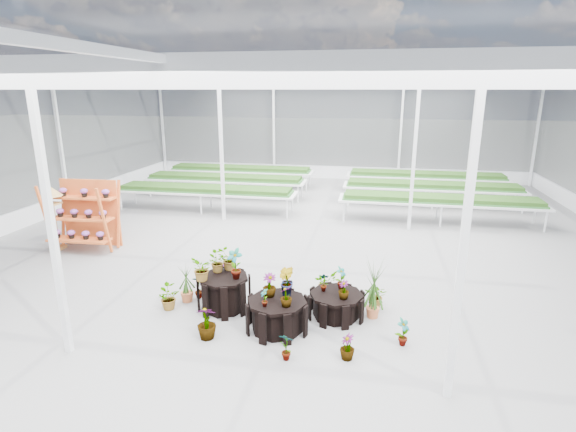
% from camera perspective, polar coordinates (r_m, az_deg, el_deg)
% --- Properties ---
extents(ground_plane, '(24.00, 24.00, 0.00)m').
position_cam_1_polar(ground_plane, '(10.79, 0.32, -7.13)').
color(ground_plane, gray).
rests_on(ground_plane, ground).
extents(greenhouse_shell, '(18.00, 24.00, 4.50)m').
position_cam_1_polar(greenhouse_shell, '(10.13, 0.34, 4.67)').
color(greenhouse_shell, white).
rests_on(greenhouse_shell, ground).
extents(steel_frame, '(18.00, 24.00, 4.50)m').
position_cam_1_polar(steel_frame, '(10.13, 0.34, 4.67)').
color(steel_frame, silver).
rests_on(steel_frame, ground).
extents(nursery_benches, '(16.00, 7.00, 0.84)m').
position_cam_1_polar(nursery_benches, '(17.49, 4.61, 3.23)').
color(nursery_benches, silver).
rests_on(nursery_benches, ground).
extents(plinth_tall, '(1.28, 1.28, 0.69)m').
position_cam_1_polar(plinth_tall, '(9.05, -8.11, -9.63)').
color(plinth_tall, black).
rests_on(plinth_tall, ground).
extents(plinth_mid, '(1.35, 1.35, 0.58)m').
position_cam_1_polar(plinth_mid, '(8.26, -1.37, -12.47)').
color(plinth_mid, black).
rests_on(plinth_mid, ground).
extents(plinth_low, '(1.36, 1.36, 0.47)m').
position_cam_1_polar(plinth_low, '(8.78, 6.14, -11.17)').
color(plinth_low, black).
rests_on(plinth_low, ground).
extents(shelf_rack, '(1.79, 0.99, 1.86)m').
position_cam_1_polar(shelf_rack, '(13.22, -24.60, -0.02)').
color(shelf_rack, '#CB5522').
rests_on(shelf_rack, ground).
extents(bird_table, '(0.45, 0.45, 1.75)m').
position_cam_1_polar(bird_table, '(13.58, -27.55, -0.23)').
color(bird_table, '#AE8749').
rests_on(bird_table, ground).
extents(nursery_plants, '(4.93, 2.93, 1.30)m').
position_cam_1_polar(nursery_plants, '(8.83, -2.10, -8.88)').
color(nursery_plants, '#224315').
rests_on(nursery_plants, ground).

